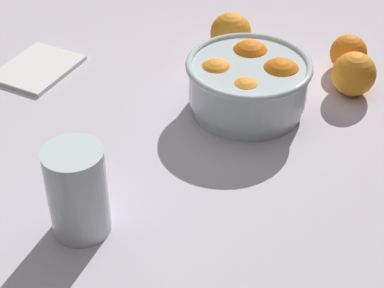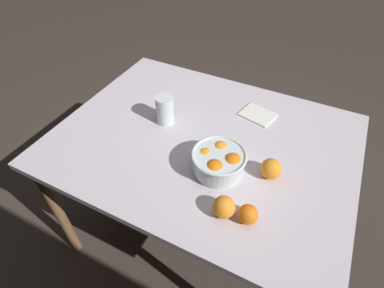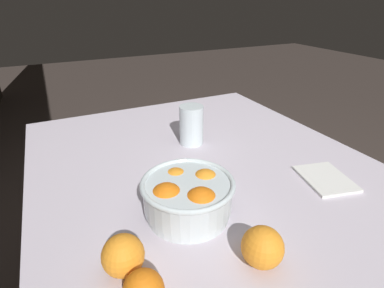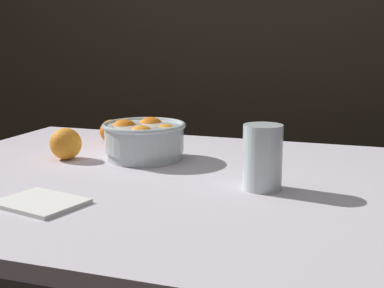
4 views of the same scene
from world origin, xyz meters
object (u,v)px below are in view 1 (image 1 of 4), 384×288
(juice_glass, at_px, (78,195))
(orange_loose_near_bowl, at_px, (354,74))
(fruit_bowl, at_px, (248,83))
(orange_loose_front, at_px, (348,53))
(orange_loose_aside, at_px, (231,33))

(juice_glass, xyz_separation_m, orange_loose_near_bowl, (-0.44, 0.35, -0.02))
(juice_glass, bearing_deg, fruit_bowl, 153.18)
(orange_loose_front, relative_size, orange_loose_aside, 0.86)
(fruit_bowl, relative_size, juice_glass, 1.59)
(orange_loose_near_bowl, relative_size, orange_loose_front, 1.14)
(juice_glass, xyz_separation_m, orange_loose_front, (-0.52, 0.34, -0.03))
(orange_loose_near_bowl, relative_size, orange_loose_aside, 0.98)
(orange_loose_near_bowl, bearing_deg, orange_loose_front, -171.25)
(orange_loose_front, height_order, orange_loose_aside, orange_loose_aside)
(fruit_bowl, distance_m, orange_loose_front, 0.24)
(juice_glass, height_order, orange_loose_near_bowl, juice_glass)
(fruit_bowl, xyz_separation_m, orange_loose_front, (-0.18, 0.16, -0.02))
(orange_loose_aside, bearing_deg, fruit_bowl, 19.36)
(juice_glass, bearing_deg, orange_loose_aside, 168.73)
(orange_loose_front, bearing_deg, juice_glass, -32.84)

